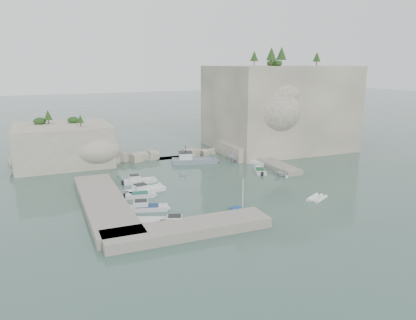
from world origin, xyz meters
name	(u,v)px	position (x,y,z in m)	size (l,w,h in m)	color
ground	(224,189)	(0.00, 0.00, 0.00)	(400.00, 400.00, 0.00)	#406054
cliff_east	(278,107)	(23.00, 23.00, 8.50)	(26.00, 22.00, 17.00)	beige
cliff_terrace	(246,149)	(13.00, 18.00, 1.25)	(8.00, 10.00, 2.50)	beige
outcrop_west	(63,144)	(-20.00, 25.00, 3.50)	(16.00, 14.00, 7.00)	beige
quay_west	(104,204)	(-17.00, -1.00, 0.55)	(5.00, 24.00, 1.10)	#9E9689
quay_south	(188,229)	(-10.00, -12.50, 0.55)	(18.00, 4.00, 1.10)	#9E9689
ledge_east	(269,163)	(13.50, 10.00, 0.40)	(3.00, 16.00, 0.80)	#9E9689
breakwater	(171,154)	(-1.00, 22.00, 0.70)	(28.00, 3.00, 1.40)	beige
motorboat_a	(140,183)	(-10.39, 7.92, 0.00)	(5.31, 1.58, 1.40)	silver
motorboat_b	(146,192)	(-10.65, 3.08, 0.00)	(5.97, 1.95, 1.40)	white
motorboat_c	(140,197)	(-11.89, 1.37, 0.00)	(4.28, 1.56, 0.70)	silver
motorboat_d	(147,210)	(-12.25, -3.96, 0.00)	(5.48, 1.63, 1.40)	silver
motorboat_e	(152,224)	(-12.89, -8.42, 0.00)	(4.63, 1.89, 0.70)	silver
motorboat_f	(181,227)	(-10.08, -10.39, 0.00)	(5.17, 1.54, 1.40)	silver
rowboat	(242,215)	(-2.29, -10.03, 0.00)	(3.05, 4.27, 0.88)	silver
inflatable_dinghy	(317,199)	(9.45, -8.70, 0.00)	(3.30, 1.60, 0.44)	white
tender_east_a	(284,176)	(11.84, 2.84, 0.00)	(2.68, 3.11, 1.64)	silver
tender_east_b	(260,172)	(9.34, 6.07, 0.00)	(4.35, 1.48, 0.70)	silver
tender_east_c	(256,164)	(11.60, 11.46, 0.00)	(4.88, 1.58, 0.70)	white
tender_east_d	(240,161)	(9.94, 14.32, 0.00)	(1.89, 5.01, 1.94)	silver
work_boat	(194,163)	(1.65, 16.27, 0.00)	(8.78, 2.59, 2.20)	slate
rowboat_mast	(243,195)	(-2.29, -10.03, 2.54)	(0.10, 0.10, 4.20)	white
vegetation	(254,61)	(17.83, 24.40, 17.93)	(53.48, 13.88, 13.40)	#1E4219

